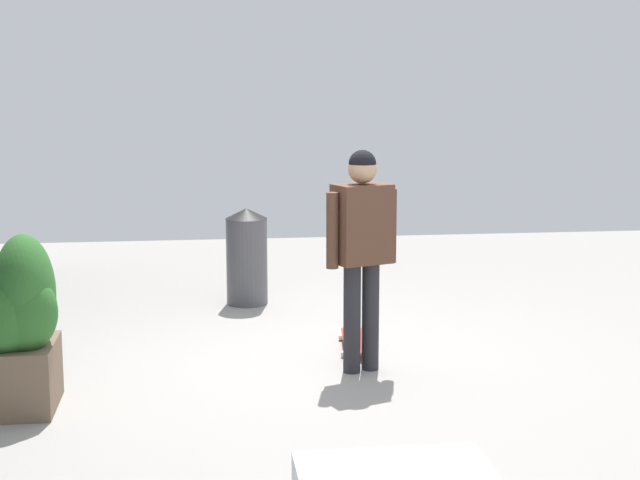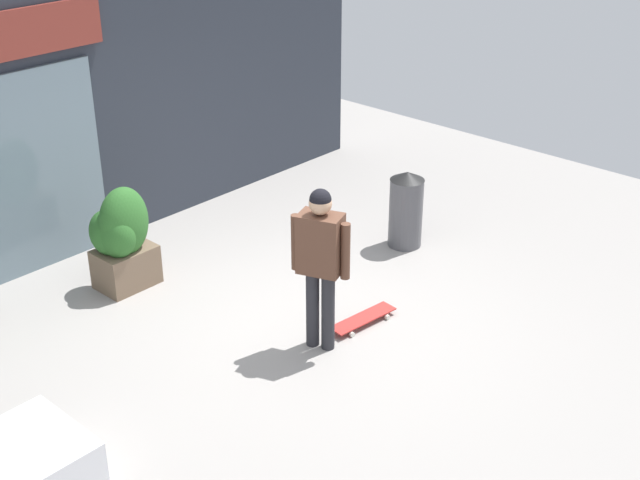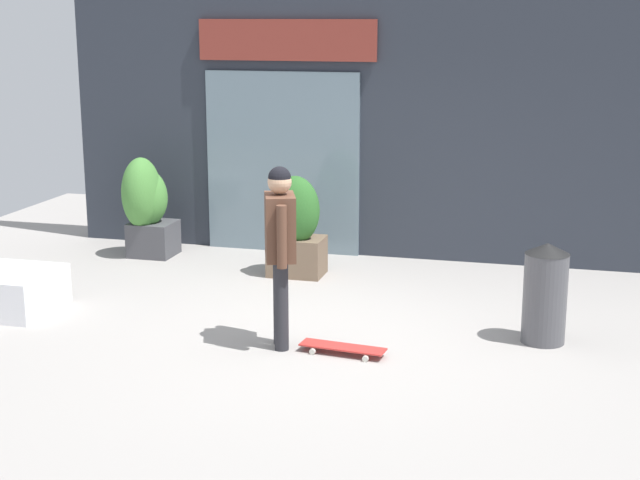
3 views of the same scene
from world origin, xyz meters
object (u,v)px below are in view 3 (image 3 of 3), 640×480
(skateboard, at_px, (343,347))
(trash_bin, at_px, (545,293))
(skateboarder, at_px, (280,239))
(planter_box_left, at_px, (145,204))
(planter_box_right, at_px, (293,225))

(skateboard, xyz_separation_m, trash_bin, (1.73, 0.79, 0.41))
(skateboarder, xyz_separation_m, planter_box_left, (-2.62, 2.78, -0.35))
(skateboarder, height_order, planter_box_right, skateboarder)
(planter_box_right, height_order, trash_bin, planter_box_right)
(skateboarder, height_order, skateboard, skateboarder)
(planter_box_right, xyz_separation_m, trash_bin, (2.90, -1.64, -0.12))
(skateboarder, bearing_deg, planter_box_right, 83.43)
(planter_box_right, bearing_deg, trash_bin, -29.54)
(planter_box_left, xyz_separation_m, planter_box_right, (2.04, -0.40, -0.07))
(planter_box_left, bearing_deg, trash_bin, -22.52)
(planter_box_left, relative_size, trash_bin, 1.33)
(skateboard, relative_size, trash_bin, 0.84)
(skateboarder, distance_m, planter_box_right, 2.49)
(skateboarder, relative_size, planter_box_right, 1.41)
(planter_box_left, xyz_separation_m, trash_bin, (4.94, -2.05, -0.19))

